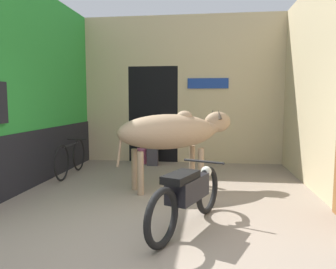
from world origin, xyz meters
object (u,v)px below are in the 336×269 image
(cow, at_px, (174,132))
(bicycle, at_px, (71,158))
(shopkeeper_seated, at_px, (153,139))
(motorcycle_near, at_px, (188,194))
(plastic_stool, at_px, (142,155))

(cow, distance_m, bicycle, 2.48)
(shopkeeper_seated, bearing_deg, cow, -70.78)
(motorcycle_near, relative_size, bicycle, 1.06)
(bicycle, distance_m, shopkeeper_seated, 2.06)
(motorcycle_near, height_order, bicycle, motorcycle_near)
(cow, xyz_separation_m, bicycle, (-2.27, 0.76, -0.65))
(cow, distance_m, plastic_stool, 2.56)
(motorcycle_near, bearing_deg, shopkeeper_seated, 105.78)
(bicycle, height_order, plastic_stool, bicycle)
(cow, height_order, shopkeeper_seated, cow)
(bicycle, height_order, shopkeeper_seated, shopkeeper_seated)
(motorcycle_near, height_order, shopkeeper_seated, shopkeeper_seated)
(motorcycle_near, height_order, plastic_stool, motorcycle_near)
(cow, height_order, plastic_stool, cow)
(motorcycle_near, relative_size, shopkeeper_seated, 1.47)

